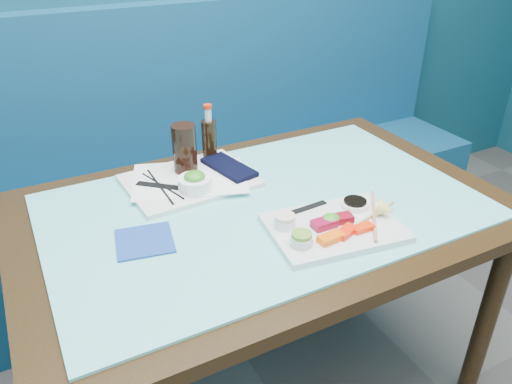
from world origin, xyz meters
name	(u,v)px	position (x,y,z in m)	size (l,w,h in m)	color
booth_bench	(176,193)	(0.00, 2.29, 0.37)	(3.00, 0.56, 1.17)	navy
dining_table	(264,231)	(0.00, 1.45, 0.67)	(1.40, 0.90, 0.75)	black
glass_top	(264,206)	(0.00, 1.45, 0.75)	(1.22, 0.76, 0.01)	#6AD4D2
sashimi_plate	(334,228)	(0.10, 1.25, 0.77)	(0.34, 0.24, 0.02)	silver
salmon_left	(331,238)	(0.05, 1.19, 0.78)	(0.07, 0.03, 0.02)	#FF5D0A
salmon_mid	(346,232)	(0.10, 1.20, 0.78)	(0.07, 0.03, 0.02)	#FF250A
salmon_right	(363,228)	(0.15, 1.19, 0.78)	(0.06, 0.03, 0.01)	#FF320A
tuna_left	(324,224)	(0.07, 1.25, 0.79)	(0.06, 0.04, 0.02)	maroon
tuna_right	(341,219)	(0.13, 1.25, 0.79)	(0.06, 0.04, 0.02)	maroon
seaweed_garnish	(331,219)	(0.10, 1.26, 0.79)	(0.05, 0.05, 0.03)	#378E20
ramekin_wasabi	(301,241)	(-0.02, 1.21, 0.79)	(0.06, 0.06, 0.02)	silver
wasabi_fill	(302,235)	(-0.02, 1.21, 0.80)	(0.05, 0.05, 0.01)	olive
ramekin_ginger	(285,223)	(-0.02, 1.30, 0.79)	(0.06, 0.06, 0.02)	white
ginger_fill	(285,217)	(-0.02, 1.30, 0.80)	(0.05, 0.05, 0.01)	beige
soy_dish	(355,204)	(0.21, 1.30, 0.78)	(0.08, 0.08, 0.02)	white
soy_fill	(355,201)	(0.21, 1.30, 0.79)	(0.06, 0.06, 0.01)	black
lemon_wedge	(386,209)	(0.25, 1.22, 0.80)	(0.05, 0.05, 0.04)	#EFF775
chopstick_sleeve	(308,207)	(0.09, 1.35, 0.78)	(0.12, 0.02, 0.00)	black
wooden_chopstick_a	(371,216)	(0.21, 1.23, 0.78)	(0.01, 0.01, 0.21)	#A9884F
wooden_chopstick_b	(374,215)	(0.22, 1.23, 0.78)	(0.01, 0.01, 0.25)	tan
serving_tray	(190,181)	(-0.14, 1.68, 0.77)	(0.38, 0.29, 0.01)	silver
paper_placemat	(190,178)	(-0.14, 1.68, 0.77)	(0.35, 0.25, 0.00)	white
seaweed_bowl	(195,184)	(-0.15, 1.60, 0.79)	(0.10, 0.10, 0.04)	white
seaweed_salad	(195,177)	(-0.15, 1.60, 0.82)	(0.06, 0.06, 0.03)	#338B20
cola_glass	(185,149)	(-0.13, 1.73, 0.85)	(0.08, 0.08, 0.16)	black
navy_pouch	(229,167)	(-0.01, 1.68, 0.78)	(0.09, 0.20, 0.02)	black
fork	(214,156)	(-0.01, 1.78, 0.78)	(0.01, 0.01, 0.08)	silver
black_chopstick_a	(160,186)	(-0.24, 1.67, 0.78)	(0.01, 0.01, 0.24)	black
black_chopstick_b	(162,186)	(-0.23, 1.67, 0.78)	(0.01, 0.01, 0.22)	black
tray_sleeve	(161,186)	(-0.24, 1.67, 0.77)	(0.03, 0.16, 0.00)	black
cola_bottle_body	(209,141)	(-0.02, 1.80, 0.83)	(0.05, 0.05, 0.14)	black
cola_bottle_neck	(208,115)	(-0.02, 1.80, 0.92)	(0.02, 0.02, 0.04)	silver
cola_bottle_cap	(208,107)	(-0.02, 1.80, 0.95)	(0.03, 0.03, 0.01)	red
blue_napkin	(145,241)	(-0.36, 1.43, 0.76)	(0.14, 0.14, 0.01)	#1B3C95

